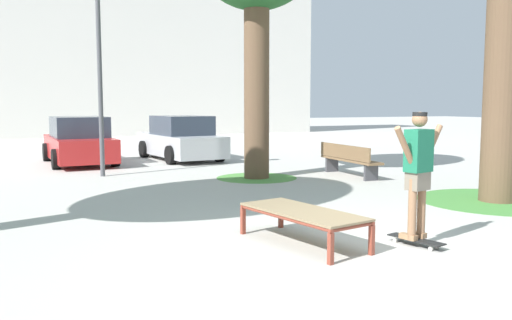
% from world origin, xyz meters
% --- Properties ---
extents(ground_plane, '(120.00, 120.00, 0.00)m').
position_xyz_m(ground_plane, '(0.00, 0.00, 0.00)').
color(ground_plane, '#B7B5AD').
extents(building_facade, '(37.44, 4.00, 13.24)m').
position_xyz_m(building_facade, '(-3.82, 28.30, 6.62)').
color(building_facade, silver).
rests_on(building_facade, ground).
extents(skate_box, '(1.10, 2.01, 0.46)m').
position_xyz_m(skate_box, '(-0.30, 0.77, 0.41)').
color(skate_box, brown).
rests_on(skate_box, ground).
extents(skateboard, '(0.38, 0.82, 0.09)m').
position_xyz_m(skateboard, '(1.03, 0.04, 0.08)').
color(skateboard, black).
rests_on(skateboard, ground).
extents(skater, '(0.99, 0.35, 1.69)m').
position_xyz_m(skater, '(1.03, 0.04, 1.07)').
color(skater, '#8E6647').
rests_on(skater, skateboard).
extents(grass_patch_near_right, '(3.05, 3.05, 0.01)m').
position_xyz_m(grass_patch_near_right, '(4.75, 1.96, 0.00)').
color(grass_patch_near_right, '#47893D').
rests_on(grass_patch_near_right, ground).
extents(grass_patch_mid_back, '(2.07, 2.07, 0.01)m').
position_xyz_m(grass_patch_mid_back, '(1.88, 6.93, 0.00)').
color(grass_patch_mid_back, '#519342').
rests_on(grass_patch_mid_back, ground).
extents(car_red, '(2.04, 4.26, 1.50)m').
position_xyz_m(car_red, '(-1.86, 12.30, 0.69)').
color(car_red, red).
rests_on(car_red, ground).
extents(car_silver, '(2.22, 4.34, 1.50)m').
position_xyz_m(car_silver, '(1.45, 12.19, 0.69)').
color(car_silver, '#B7BABF').
rests_on(car_silver, ground).
extents(park_bench, '(0.56, 2.42, 0.83)m').
position_xyz_m(park_bench, '(4.23, 6.25, 0.45)').
color(park_bench, brown).
rests_on(park_bench, ground).
extents(light_post, '(0.36, 0.36, 5.83)m').
position_xyz_m(light_post, '(-1.67, 8.93, 3.83)').
color(light_post, '#4C4C51').
rests_on(light_post, ground).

